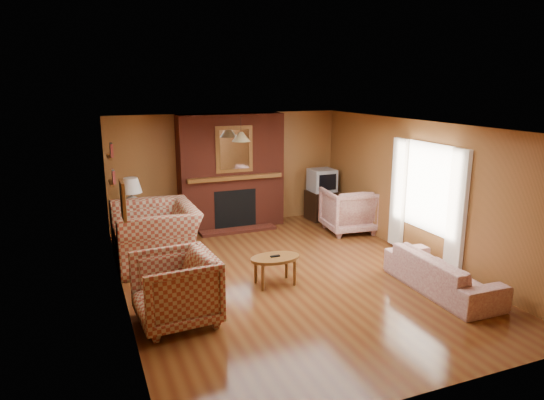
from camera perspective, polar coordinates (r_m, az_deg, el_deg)
name	(u,v)px	position (r m, az deg, el deg)	size (l,w,h in m)	color
floor	(288,276)	(7.85, 1.92, -8.98)	(6.50, 6.50, 0.00)	#4E2510
ceiling	(290,125)	(7.27, 2.08, 8.76)	(6.50, 6.50, 0.00)	silver
wall_back	(228,170)	(10.46, -5.24, 3.59)	(6.50, 6.50, 0.00)	#9C5D30
wall_front	(429,282)	(4.83, 18.01, -9.20)	(6.50, 6.50, 0.00)	#9C5D30
wall_left	(120,221)	(6.88, -17.43, -2.33)	(6.50, 6.50, 0.00)	#9C5D30
wall_right	(421,191)	(8.76, 17.12, 1.06)	(6.50, 6.50, 0.00)	#9C5D30
fireplace	(231,172)	(10.21, -4.81, 3.25)	(2.20, 0.82, 2.40)	#591F13
window_right	(426,198)	(8.60, 17.67, 0.28)	(0.10, 1.85, 2.00)	beige
bookshelf	(112,165)	(8.64, -18.36, 3.95)	(0.09, 0.55, 0.71)	brown
botanical_print	(123,200)	(6.50, -17.13, -0.03)	(0.05, 0.40, 0.50)	brown
pendant_light	(241,137)	(9.45, -3.67, 7.44)	(0.36, 0.36, 0.48)	black
plaid_loveseat	(155,235)	(8.50, -13.56, -3.98)	(1.54, 1.35, 1.00)	maroon
plaid_armchair	(175,289)	(6.39, -11.30, -10.25)	(0.98, 1.01, 0.92)	maroon
floral_sofa	(442,273)	(7.68, 19.36, -8.07)	(1.92, 0.75, 0.56)	beige
floral_armchair	(349,210)	(10.14, 9.00, -1.18)	(0.97, 0.99, 0.91)	beige
coffee_table	(275,261)	(7.43, 0.37, -7.15)	(0.77, 0.48, 0.47)	brown
side_table	(134,229)	(9.50, -15.94, -3.34)	(0.49, 0.49, 0.66)	brown
table_lamp	(131,193)	(9.32, -16.21, 0.76)	(0.40, 0.40, 0.66)	white
tv_stand	(321,205)	(11.00, 5.83, -0.58)	(0.60, 0.55, 0.65)	black
crt_tv	(322,180)	(10.86, 5.91, 2.34)	(0.54, 0.53, 0.49)	#9A9CA1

